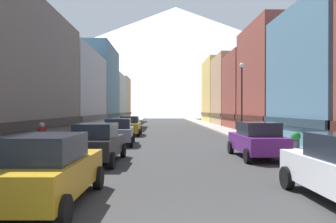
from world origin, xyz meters
TOP-DOWN VIEW (x-y plane):
  - sidewalk_left at (-6.25, 35.00)m, footprint 2.50×100.00m
  - sidewalk_right at (6.25, 35.00)m, footprint 2.50×100.00m
  - storefront_left_2 at (-12.26, 29.16)m, footprint 9.82×13.13m
  - storefront_left_3 at (-11.32, 42.02)m, footprint 7.94×12.13m
  - storefront_left_4 at (-11.25, 54.29)m, footprint 7.81×11.38m
  - storefront_left_5 at (-12.17, 64.65)m, footprint 9.65×8.67m
  - storefront_right_2 at (12.49, 26.96)m, footprint 10.29×9.95m
  - storefront_right_3 at (11.78, 36.68)m, footprint 8.85×8.46m
  - storefront_right_4 at (10.74, 46.17)m, footprint 6.77×9.66m
  - storefront_right_5 at (11.29, 57.35)m, footprint 7.89×11.68m
  - car_left_0 at (-3.80, 3.61)m, footprint 2.17×4.45m
  - car_left_1 at (-3.80, 10.24)m, footprint 2.18×4.45m
  - car_left_2 at (-3.80, 17.87)m, footprint 2.23×4.48m
  - car_left_3 at (-3.80, 26.14)m, footprint 2.08×4.41m
  - car_right_1 at (3.80, 11.50)m, footprint 2.12×4.43m
  - potted_plant_1 at (-7.00, 19.22)m, footprint 0.67×0.67m
  - potted_plant_2 at (7.00, 14.58)m, footprint 0.56×0.56m
  - pedestrian_0 at (-6.25, 10.20)m, footprint 0.36×0.36m
  - streetlamp_right at (5.35, 20.84)m, footprint 0.36×0.36m
  - mountain_backdrop at (11.50, 260.00)m, footprint 351.97×351.97m

SIDE VIEW (x-z plane):
  - sidewalk_left at x=-6.25m, z-range 0.00..0.15m
  - sidewalk_right at x=6.25m, z-range 0.00..0.15m
  - potted_plant_1 at x=-7.00m, z-range 0.18..1.08m
  - potted_plant_2 at x=7.00m, z-range 0.20..1.13m
  - car_left_0 at x=-3.80m, z-range 0.01..1.79m
  - car_left_1 at x=-3.80m, z-range 0.01..1.79m
  - car_left_2 at x=-3.80m, z-range 0.01..1.79m
  - car_left_3 at x=-3.80m, z-range 0.01..1.79m
  - car_right_1 at x=3.80m, z-range 0.01..1.79m
  - pedestrian_0 at x=-6.25m, z-range 0.09..1.76m
  - streetlamp_right at x=5.35m, z-range 1.06..6.92m
  - storefront_left_2 at x=-12.26m, z-range -0.15..8.19m
  - storefront_left_4 at x=-11.25m, z-range -0.15..8.36m
  - storefront_left_5 at x=-12.17m, z-range -0.16..8.89m
  - storefront_right_3 at x=11.78m, z-range -0.16..9.29m
  - storefront_right_2 at x=12.49m, z-range -0.17..10.35m
  - storefront_right_4 at x=10.74m, z-range -0.17..10.45m
  - storefront_left_3 at x=-11.32m, z-range -0.18..10.98m
  - storefront_right_5 at x=11.29m, z-range -0.18..11.54m
  - mountain_backdrop at x=11.50m, z-range 0.00..84.12m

